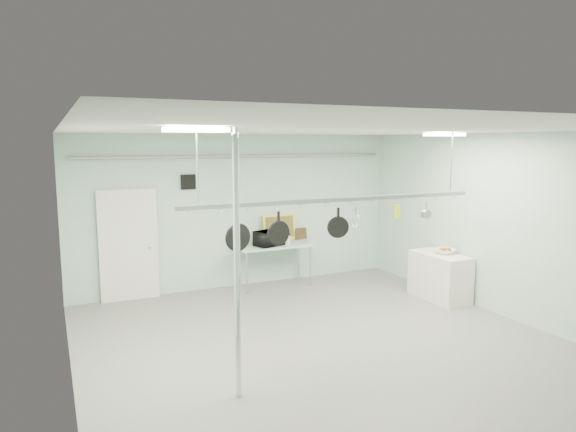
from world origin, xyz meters
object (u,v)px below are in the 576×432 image
microwave (269,238)px  skillet_mid (279,228)px  pot_rack (339,198)px  coffee_canister (287,240)px  side_cabinet (440,277)px  fruit_bowl (445,251)px  skillet_right (338,222)px  skillet_left (238,232)px  chrome_pole (237,266)px  prep_table (274,248)px

microwave → skillet_mid: (-1.21, -3.21, 0.79)m
pot_rack → coffee_canister: 3.51m
side_cabinet → fruit_bowl: (0.08, -0.03, 0.50)m
side_cabinet → skillet_right: skillet_right is taller
pot_rack → skillet_left: pot_rack is taller
fruit_bowl → skillet_mid: 4.23m
fruit_bowl → skillet_right: (-3.04, -1.07, 0.92)m
chrome_pole → pot_rack: (1.90, 0.90, 0.63)m
skillet_mid → microwave: bearing=63.5°
skillet_mid → coffee_canister: bearing=57.2°
skillet_mid → side_cabinet: bearing=9.9°
skillet_left → skillet_mid: bearing=-10.3°
coffee_canister → skillet_left: size_ratio=0.38×
skillet_left → chrome_pole: bearing=-120.7°
side_cabinet → skillet_right: (-2.96, -1.10, 1.42)m
side_cabinet → microwave: size_ratio=2.11×
pot_rack → fruit_bowl: (3.03, 1.07, -1.28)m
fruit_bowl → coffee_canister: bearing=137.7°
chrome_pole → prep_table: (2.30, 4.20, -0.77)m
prep_table → skillet_mid: bearing=-112.5°
chrome_pole → fruit_bowl: chrome_pole is taller
prep_table → skillet_left: size_ratio=3.21×
microwave → skillet_left: 3.76m
skillet_left → fruit_bowl: bearing=2.8°
side_cabinet → skillet_mid: skillet_mid is taller
side_cabinet → coffee_canister: bearing=137.2°
skillet_left → prep_table: bearing=48.9°
skillet_right → coffee_canister: bearing=97.5°
prep_table → skillet_mid: (-1.37, -3.30, 1.02)m
chrome_pole → skillet_right: (1.89, 0.90, 0.27)m
coffee_canister → chrome_pole: bearing=-122.0°
prep_table → skillet_left: 3.97m
fruit_bowl → side_cabinet: bearing=158.4°
coffee_canister → fruit_bowl: size_ratio=0.48×
fruit_bowl → microwave: bearing=142.5°
side_cabinet → microwave: bearing=142.1°
coffee_canister → skillet_mid: size_ratio=0.40×
pot_rack → skillet_mid: size_ratio=10.25×
pot_rack → skillet_left: bearing=180.0°
skillet_left → skillet_right: size_ratio=1.15×
pot_rack → skillet_right: size_ratio=11.05×
prep_table → skillet_mid: skillet_mid is taller
coffee_canister → skillet_left: skillet_left is taller
skillet_left → skillet_right: (1.56, 0.00, 0.03)m
microwave → skillet_right: bearing=68.0°
side_cabinet → fruit_bowl: bearing=-21.6°
chrome_pole → pot_rack: chrome_pole is taller
pot_rack → side_cabinet: bearing=20.4°
prep_table → skillet_right: (-0.41, -3.30, 1.04)m
chrome_pole → coffee_canister: bearing=58.0°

